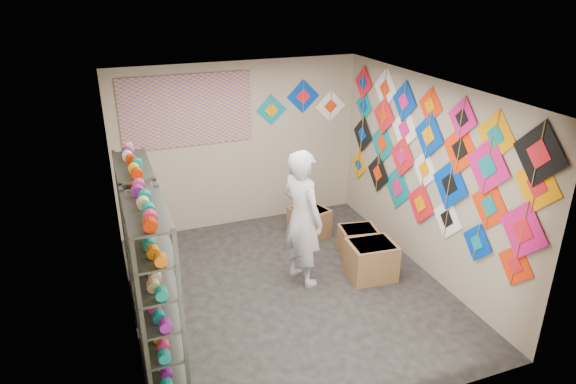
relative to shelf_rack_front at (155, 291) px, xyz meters
name	(u,v)px	position (x,y,z in m)	size (l,w,h in m)	color
ground	(289,290)	(1.78, 0.85, -0.95)	(4.50, 4.50, 0.00)	black
room_walls	(289,176)	(1.78, 0.85, 0.69)	(4.50, 4.50, 4.50)	tan
shelf_rack_front	(155,291)	(0.00, 0.00, 0.00)	(0.40, 1.10, 1.90)	#4C5147
shelf_rack_back	(141,235)	(0.00, 1.30, 0.00)	(0.40, 1.10, 1.90)	#4C5147
string_spools	(147,253)	(0.00, 0.65, 0.10)	(0.12, 2.36, 0.12)	#ED2C67
kite_wall_display	(429,157)	(3.76, 0.80, 0.71)	(0.06, 4.27, 2.06)	#FF3307
back_wall_kites	(303,104)	(2.88, 3.09, 1.00)	(1.58, 0.02, 0.76)	#077E8C
poster	(187,111)	(0.98, 3.08, 1.05)	(2.00, 0.01, 1.10)	#6E479A
shopkeeper	(302,218)	(2.04, 1.04, 0.00)	(0.66, 0.80, 1.89)	silver
carton_a	(371,260)	(2.97, 0.77, -0.69)	(0.63, 0.52, 0.52)	brown
carton_b	(358,241)	(3.09, 1.38, -0.73)	(0.53, 0.44, 0.44)	brown
carton_c	(309,222)	(2.64, 2.18, -0.71)	(0.50, 0.55, 0.48)	brown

